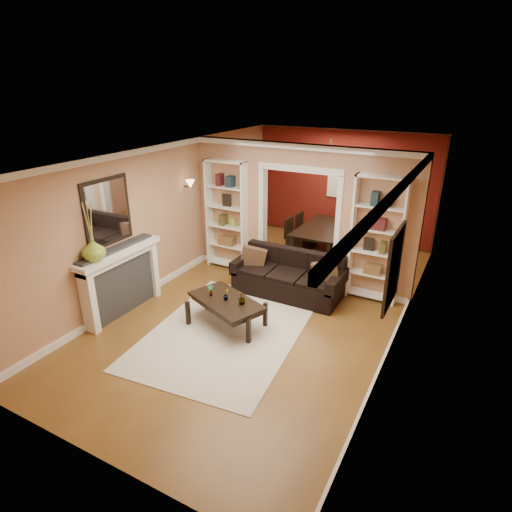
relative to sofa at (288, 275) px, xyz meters
The scene contains 30 objects.
floor 0.62m from the sofa, 105.31° to the right, with size 8.00×8.00×0.00m, color brown.
ceiling 2.34m from the sofa, 105.31° to the right, with size 8.00×8.00×0.00m, color white.
wall_back 3.68m from the sofa, 91.99° to the left, with size 8.00×8.00×0.00m, color tan.
wall_front 4.55m from the sofa, 91.59° to the right, with size 8.00×8.00×0.00m, color tan.
wall_left 2.59m from the sofa, 169.26° to the right, with size 8.00×8.00×0.00m, color tan.
wall_right 2.37m from the sofa, 11.95° to the right, with size 8.00×8.00×0.00m, color tan.
partition_wall 1.21m from the sofa, 99.33° to the left, with size 4.50×0.15×2.70m, color tan.
red_back_panel 3.64m from the sofa, 92.01° to the left, with size 4.44×0.04×2.64m, color maroon.
dining_window 3.67m from the sofa, 92.03° to the left, with size 0.78×0.03×0.98m, color #8CA5CC.
area_rug 1.78m from the sofa, 100.78° to the right, with size 2.25×3.15×0.01m, color beige.
sofa is the anchor object (origin of this frame).
pillow_left 0.77m from the sofa, behind, with size 0.46×0.13×0.46m, color brown.
pillow_right 0.77m from the sofa, ahead, with size 0.45×0.13×0.45m, color brown.
coffee_table 1.57m from the sofa, 105.79° to the right, with size 1.26×0.68×0.48m, color black.
plant_left 1.67m from the sofa, 115.62° to the right, with size 0.10×0.07×0.19m, color #336626.
plant_center 1.57m from the sofa, 105.79° to the right, with size 0.10×0.08×0.19m, color #336626.
plant_right 1.51m from the sofa, 94.91° to the right, with size 0.12×0.12×0.21m, color #336626.
bookshelf_left 1.92m from the sofa, 160.88° to the left, with size 0.90×0.30×2.30m, color white.
bookshelf_right 1.71m from the sofa, 22.12° to the left, with size 0.90×0.30×2.30m, color white.
fireplace 2.95m from the sofa, 138.62° to the right, with size 0.32×1.70×1.16m, color white.
vase 3.43m from the sofa, 132.11° to the right, with size 0.36×0.36×0.37m, color #88A936.
mirror 3.36m from the sofa, 140.35° to the right, with size 0.03×0.95×1.10m, color silver.
wall_sconce 2.68m from the sofa, behind, with size 0.18×0.18×0.22m, color #FFE0A5.
framed_art 2.79m from the sofa, 34.79° to the right, with size 0.04×0.85×1.05m, color black.
dining_table 2.30m from the sofa, 92.54° to the left, with size 1.02×1.83×0.64m, color black.
dining_chair_nw 2.10m from the sofa, 108.08° to the left, with size 0.43×0.43×0.86m, color black.
dining_chair_ne 2.05m from the sofa, 77.35° to the left, with size 0.40×0.40×0.82m, color black.
dining_chair_sw 2.68m from the sofa, 104.09° to the left, with size 0.41×0.41×0.83m, color black.
dining_chair_se 2.63m from the sofa, 80.21° to the left, with size 0.39×0.39×0.79m, color black.
chandelier 2.77m from the sofa, 93.13° to the left, with size 0.50×0.50×0.30m, color #382D19.
Camera 1 is at (3.02, -6.21, 3.77)m, focal length 30.00 mm.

